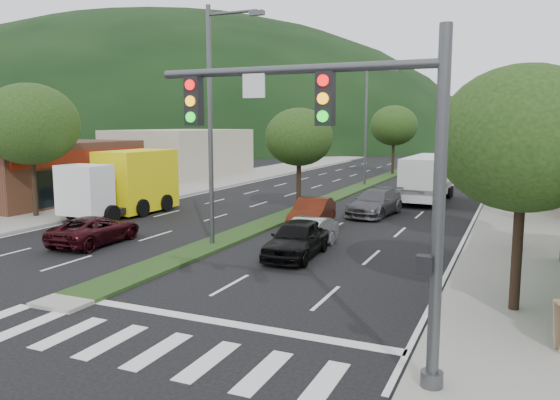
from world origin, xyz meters
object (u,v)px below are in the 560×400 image
at_px(tree_l_a, 30,124).
at_px(sedan_silver, 307,234).
at_px(traffic_signal, 357,154).
at_px(car_queue_c, 312,213).
at_px(tree_r_b, 524,128).
at_px(streetlight_mid, 368,119).
at_px(streetlight_near, 214,115).
at_px(car_queue_d, 422,191).
at_px(tree_r_a, 524,139).
at_px(suv_maroon, 95,230).
at_px(tree_r_d, 523,124).
at_px(tree_r_c, 523,133).
at_px(tree_r_e, 523,127).
at_px(motorhome, 427,178).
at_px(tree_med_far, 394,126).
at_px(tree_med_near, 299,137).
at_px(car_queue_b, 375,203).
at_px(box_truck, 127,185).

xyz_separation_m(tree_l_a, sedan_silver, (16.49, -1.02, -4.53)).
distance_m(traffic_signal, car_queue_c, 16.87).
relative_size(tree_r_b, streetlight_mid, 0.69).
xyz_separation_m(streetlight_near, car_queue_d, (5.87, 17.13, -4.81)).
height_order(tree_l_a, car_queue_c, tree_l_a).
distance_m(tree_r_a, car_queue_d, 22.32).
relative_size(streetlight_near, suv_maroon, 2.24).
height_order(tree_r_d, streetlight_mid, streetlight_mid).
bearing_deg(sedan_silver, tree_r_c, 56.72).
bearing_deg(tree_r_b, tree_r_e, 90.00).
relative_size(tree_r_c, motorhome, 0.81).
xyz_separation_m(tree_med_far, streetlight_mid, (0.21, -11.00, 0.58)).
relative_size(tree_r_b, tree_med_far, 1.00).
bearing_deg(tree_r_b, tree_med_near, 153.43).
bearing_deg(car_queue_d, suv_maroon, -127.08).
xyz_separation_m(car_queue_b, car_queue_c, (-1.97, -5.00, 0.01)).
distance_m(tree_med_far, car_queue_c, 30.87).
relative_size(car_queue_c, box_truck, 0.60).
height_order(traffic_signal, motorhome, traffic_signal).
distance_m(traffic_signal, tree_med_near, 21.53).
relative_size(car_queue_c, car_queue_d, 0.82).
xyz_separation_m(tree_r_c, tree_med_near, (-12.00, -2.00, -0.32)).
height_order(streetlight_mid, suv_maroon, streetlight_mid).
distance_m(tree_r_b, tree_med_far, 34.18).
xyz_separation_m(tree_med_far, car_queue_d, (6.08, -18.87, -4.24)).
distance_m(tree_r_d, motorhome, 8.11).
bearing_deg(tree_r_b, tree_med_far, 110.56).
bearing_deg(tree_r_d, sedan_silver, -110.85).
bearing_deg(traffic_signal, tree_r_e, 85.91).
bearing_deg(suv_maroon, box_truck, -63.39).
distance_m(streetlight_near, box_truck, 10.92).
xyz_separation_m(tree_r_e, car_queue_d, (-5.92, -14.87, -4.12)).
bearing_deg(tree_med_far, sedan_silver, -83.49).
xyz_separation_m(tree_r_a, streetlight_near, (-11.79, 4.00, 0.76)).
bearing_deg(tree_med_far, streetlight_mid, -88.93).
relative_size(tree_r_a, tree_r_d, 0.93).
height_order(sedan_silver, car_queue_b, car_queue_b).
relative_size(tree_r_c, tree_med_near, 1.08).
relative_size(tree_l_a, motorhome, 0.90).
bearing_deg(suv_maroon, tree_r_c, -143.48).
bearing_deg(box_truck, tree_r_a, 157.07).
distance_m(tree_r_d, streetlight_mid, 12.18).
bearing_deg(sedan_silver, tree_l_a, 179.20).
height_order(tree_med_far, streetlight_mid, streetlight_mid).
height_order(streetlight_near, suv_maroon, streetlight_near).
bearing_deg(car_queue_b, car_queue_d, 82.85).
relative_size(tree_r_a, box_truck, 0.89).
xyz_separation_m(traffic_signal, tree_med_far, (-9.03, 45.54, 0.36)).
bearing_deg(sedan_silver, tree_r_d, 71.87).
bearing_deg(streetlight_mid, suv_maroon, -100.75).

